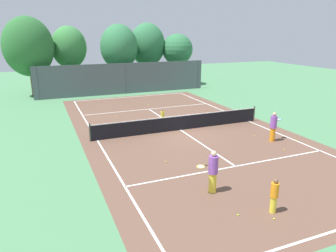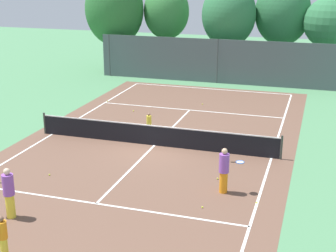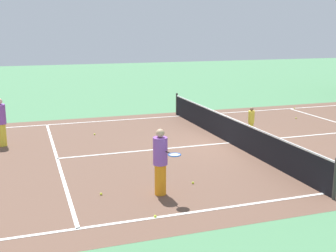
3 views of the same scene
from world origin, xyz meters
The scene contains 14 objects.
ground_plane centered at (0.00, 0.00, 0.00)m, with size 80.00×80.00×0.00m, color #4C8456.
court_surface centered at (0.00, 0.00, 0.00)m, with size 13.00×25.00×0.01m.
tennis_net centered at (0.00, 0.00, 0.51)m, with size 11.90×0.10×1.10m.
player_0 centered at (-0.75, 1.34, 0.60)m, with size 0.25×0.25×1.18m.
player_2 centered at (4.16, -4.08, 0.91)m, with size 0.95×0.59×1.77m.
player_3 centered at (-2.34, -8.17, 0.92)m, with size 0.96×0.40×1.79m.
ball_crate centered at (-1.22, 1.25, 0.18)m, with size 0.46×0.39×0.43m.
tennis_ball_1 centered at (-2.93, -4.66, 0.03)m, with size 0.07×0.07×0.07m, color #CCE533.
tennis_ball_3 centered at (5.49, -4.64, 0.03)m, with size 0.07×0.07×0.07m, color #CCE533.
tennis_ball_4 centered at (3.70, -2.98, 0.03)m, with size 0.07×0.07×0.07m, color #CCE533.
tennis_ball_5 centered at (-3.09, 5.14, 0.03)m, with size 0.07×0.07×0.07m, color #CCE533.
tennis_ball_6 centered at (4.03, 0.72, 0.03)m, with size 0.07×0.07×0.07m, color #CCE533.
tennis_ball_7 centered at (-5.44, 6.69, 0.03)m, with size 0.07×0.07×0.07m, color #CCE533.
tennis_ball_8 centered at (3.71, -5.58, 0.03)m, with size 0.07×0.07×0.07m, color #CCE533.
Camera 3 is at (14.33, -7.32, 4.24)m, focal length 46.17 mm.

